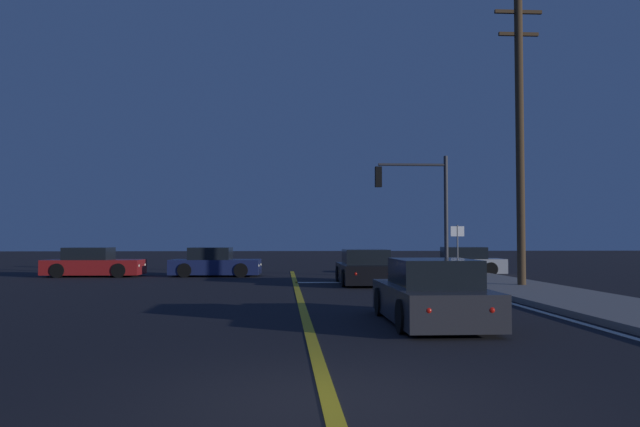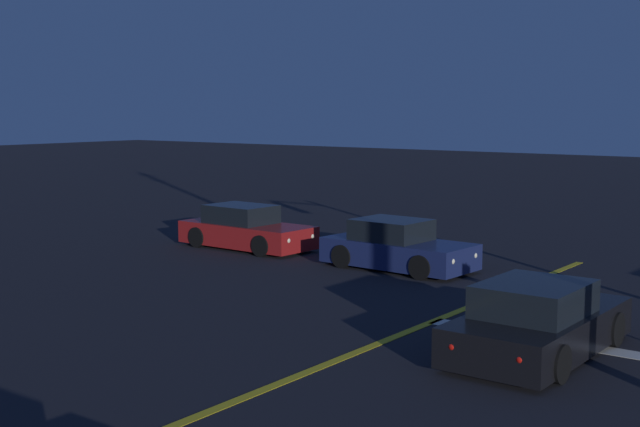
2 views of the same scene
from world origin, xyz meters
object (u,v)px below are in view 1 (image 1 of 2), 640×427
car_far_approaching_silver (460,263)px  street_sign_corner (457,244)px  traffic_signal_near_right (420,197)px  utility_pole_right (520,135)px  car_side_waiting_navy (215,264)px  car_distant_tail_charcoal (432,296)px  car_lead_oncoming_black (365,269)px  car_mid_block_red (93,264)px

car_far_approaching_silver → street_sign_corner: street_sign_corner is taller
traffic_signal_near_right → utility_pole_right: (2.26, -5.81, 1.82)m
car_side_waiting_navy → car_distant_tail_charcoal: size_ratio=0.95×
street_sign_corner → traffic_signal_near_right: bearing=107.2°
car_distant_tail_charcoal → utility_pole_right: (5.25, 8.53, 4.82)m
car_distant_tail_charcoal → utility_pole_right: size_ratio=0.42×
car_lead_oncoming_black → car_mid_block_red: bearing=155.3°
car_distant_tail_charcoal → car_far_approaching_silver: bearing=72.2°
car_far_approaching_silver → utility_pole_right: size_ratio=0.42×
car_mid_block_red → street_sign_corner: size_ratio=1.95×
car_lead_oncoming_black → car_side_waiting_navy: bearing=139.4°
car_lead_oncoming_black → car_mid_block_red: same height
car_side_waiting_navy → car_mid_block_red: 5.57m
car_far_approaching_silver → utility_pole_right: (-0.22, -8.32, 4.82)m
car_lead_oncoming_black → car_distant_tail_charcoal: same height
car_side_waiting_navy → car_mid_block_red: (-5.57, 0.08, 0.00)m
car_far_approaching_silver → car_distant_tail_charcoal: (-5.47, -16.86, 0.00)m
traffic_signal_near_right → utility_pole_right: bearing=111.3°
car_side_waiting_navy → car_lead_oncoming_black: (6.32, -5.48, 0.00)m
traffic_signal_near_right → street_sign_corner: (0.86, -2.80, -2.03)m
traffic_signal_near_right → car_distant_tail_charcoal: bearing=78.2°
car_side_waiting_navy → utility_pole_right: 14.79m
street_sign_corner → car_lead_oncoming_black: bearing=-172.3°
car_mid_block_red → street_sign_corner: bearing=74.0°
car_far_approaching_silver → car_lead_oncoming_black: (-5.39, -5.82, 0.00)m
traffic_signal_near_right → street_sign_corner: 3.57m
car_far_approaching_silver → car_side_waiting_navy: bearing=94.0°
street_sign_corner → utility_pole_right: bearing=-65.1°
car_lead_oncoming_black → car_distant_tail_charcoal: (-0.08, -11.03, -0.00)m
car_mid_block_red → street_sign_corner: 16.48m
car_far_approaching_silver → car_lead_oncoming_black: same height
utility_pole_right → street_sign_corner: bearing=114.9°
car_mid_block_red → traffic_signal_near_right: traffic_signal_near_right is taller
car_lead_oncoming_black → car_mid_block_red: size_ratio=0.98×
car_side_waiting_navy → car_distant_tail_charcoal: bearing=23.5°
car_side_waiting_navy → traffic_signal_near_right: size_ratio=0.78×
car_mid_block_red → car_far_approaching_silver: bearing=92.8°
car_distant_tail_charcoal → traffic_signal_near_right: traffic_signal_near_right is taller
traffic_signal_near_right → car_mid_block_red: bearing=-8.6°
car_distant_tail_charcoal → traffic_signal_near_right: 14.96m
car_lead_oncoming_black → street_sign_corner: (3.77, 0.51, 0.97)m
car_lead_oncoming_black → car_distant_tail_charcoal: bearing=-90.1°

